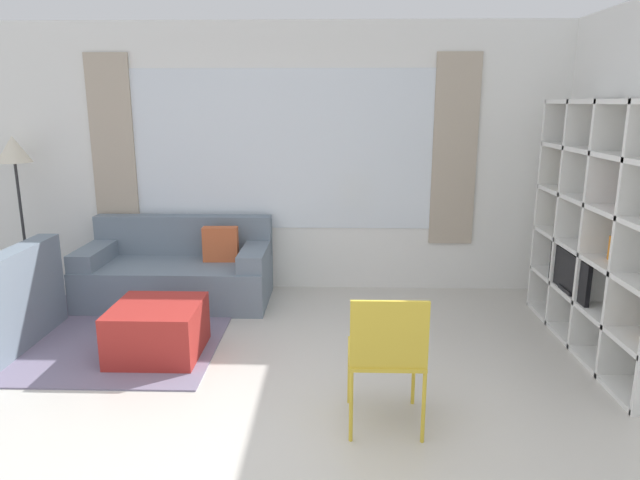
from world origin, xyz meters
The scene contains 8 objects.
ground_plane centered at (0.00, 0.00, 0.00)m, with size 16.00×16.00×0.00m, color beige.
wall_back centered at (0.00, 3.07, 1.36)m, with size 6.87×0.11×2.70m.
area_rug centered at (-1.48, 1.71, 0.01)m, with size 2.14×1.92×0.01m, color slate.
shelving_unit centered at (2.65, 1.54, 0.96)m, with size 0.42×2.05×1.95m.
couch_main centered at (-1.01, 2.60, 0.29)m, with size 1.80×0.88×0.80m.
ottoman centered at (-0.83, 1.32, 0.21)m, with size 0.66×0.67×0.41m.
floor_lamp centered at (-2.62, 2.76, 1.38)m, with size 0.33×0.33×1.61m.
folding_chair centered at (0.85, 0.33, 0.52)m, with size 0.44×0.46×0.86m.
Camera 1 is at (0.55, -2.76, 1.93)m, focal length 32.00 mm.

